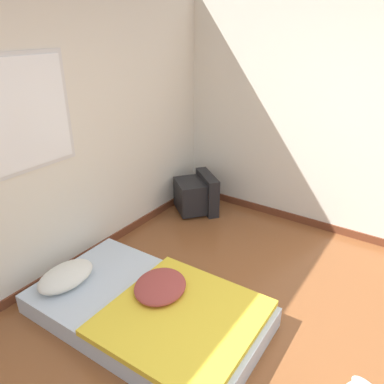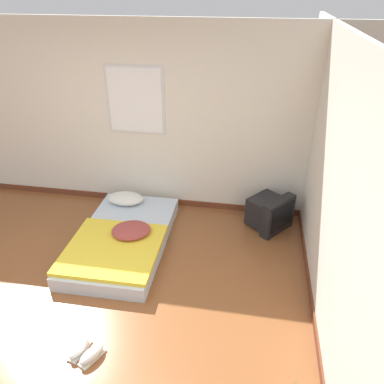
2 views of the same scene
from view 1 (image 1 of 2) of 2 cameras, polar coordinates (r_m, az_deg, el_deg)
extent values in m
cube|color=silver|center=(3.29, -25.85, 5.55)|extent=(7.45, 0.06, 2.60)
cube|color=brown|center=(3.81, -22.00, -12.58)|extent=(7.45, 0.02, 0.09)
cube|color=silver|center=(3.27, -23.94, 10.82)|extent=(0.81, 0.01, 0.93)
cube|color=white|center=(3.27, -23.88, 10.82)|extent=(0.74, 0.01, 0.86)
cube|color=brown|center=(4.60, 26.14, -6.65)|extent=(0.02, 7.23, 0.09)
cube|color=silver|center=(3.22, -6.98, -17.48)|extent=(1.11, 1.91, 0.18)
ellipsoid|color=silver|center=(3.46, -18.67, -12.04)|extent=(0.53, 0.35, 0.14)
cube|color=yellow|center=(2.98, -1.53, -18.54)|extent=(1.11, 1.12, 0.05)
ellipsoid|color=#993D38|center=(3.16, -4.87, -14.10)|extent=(0.59, 0.55, 0.11)
cube|color=black|center=(4.72, -0.30, -0.58)|extent=(0.53, 0.55, 0.39)
cube|color=black|center=(4.78, 2.32, -0.03)|extent=(0.45, 0.51, 0.48)
cube|color=black|center=(4.80, 3.13, 0.20)|extent=(0.28, 0.35, 0.35)
camera|label=2|loc=(3.92, 72.46, 19.62)|focal=35.00mm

